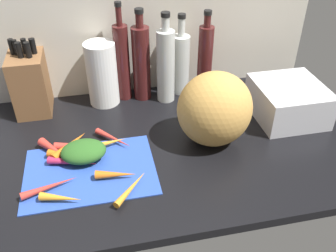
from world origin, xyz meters
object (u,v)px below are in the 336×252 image
carrot_6 (72,162)px  bottle_3 (181,63)px  carrot_2 (65,156)px  carrot_0 (49,187)px  bottle_2 (166,65)px  carrot_1 (131,188)px  carrot_7 (117,174)px  carrot_9 (61,198)px  knife_block (30,82)px  carrot_8 (70,145)px  bottle_0 (122,61)px  carrot_4 (105,144)px  dish_rack (288,101)px  bottle_4 (205,58)px  paper_towel_roll (103,74)px  bottle_1 (141,62)px  carrot_3 (56,151)px  cutting_board (90,171)px  carrot_5 (80,146)px  carrot_10 (113,138)px  winter_squash (215,109)px

carrot_6 → bottle_3: (43.74, 38.86, 10.80)cm
carrot_2 → bottle_3: bearing=37.8°
carrot_0 → bottle_2: bottle_2 is taller
carrot_1 → carrot_2: carrot_2 is taller
carrot_7 → carrot_9: (-16.19, -6.20, -0.10)cm
carrot_0 → carrot_7: carrot_7 is taller
knife_block → carrot_9: bearing=-78.6°
carrot_8 → bottle_0: bottle_0 is taller
carrot_4 → carrot_8: bearing=172.9°
carrot_8 → dish_rack: dish_rack is taller
carrot_1 → carrot_4: bearing=104.9°
bottle_4 → dish_rack: bottle_4 is taller
carrot_9 → paper_towel_roll: bearing=72.8°
bottle_1 → bottle_3: bottle_1 is taller
knife_block → carrot_6: bearing=-69.9°
carrot_0 → bottle_2: bearing=45.3°
carrot_7 → bottle_3: (30.66, 47.40, 10.68)cm
knife_block → carrot_8: bearing=-65.9°
knife_block → bottle_4: size_ratio=0.83×
carrot_3 → carrot_7: (18.26, -14.89, -0.15)cm
carrot_6 → bottle_4: size_ratio=0.46×
carrot_7 → carrot_6: bearing=146.9°
carrot_4 → dish_rack: bearing=5.1°
dish_rack → carrot_7: bearing=-161.7°
carrot_6 → bottle_0: (20.77, 39.00, 13.67)cm
carrot_7 → carrot_3: bearing=140.8°
carrot_4 → carrot_8: size_ratio=0.90×
cutting_board → bottle_1: (22.73, 40.98, 14.87)cm
carrot_5 → knife_block: (-16.16, 29.54, 9.38)cm
bottle_1 → carrot_10: bearing=-117.0°
carrot_0 → winter_squash: 55.70cm
cutting_board → carrot_7: (7.93, -5.26, 1.73)cm
carrot_6 → dish_rack: size_ratio=0.61×
carrot_10 → bottle_3: (30.19, 29.26, 10.94)cm
carrot_8 → carrot_10: (14.25, 1.30, -0.46)cm
carrot_4 → carrot_7: 15.61cm
paper_towel_roll → carrot_8: bearing=-115.4°
carrot_8 → carrot_9: size_ratio=1.31×
cutting_board → bottle_1: size_ratio=1.11×
bottle_0 → carrot_8: bearing=-125.0°
cutting_board → knife_block: bearing=114.9°
carrot_2 → bottle_4: bearing=31.9°
carrot_0 → knife_block: size_ratio=0.58×
bottle_1 → bottle_3: size_ratio=1.10×
carrot_2 → carrot_6: size_ratio=0.76×
cutting_board → paper_towel_roll: paper_towel_roll is taller
carrot_1 → winter_squash: size_ratio=0.60×
bottle_4 → dish_rack: bearing=-45.3°
carrot_9 → bottle_2: (39.77, 48.79, 12.90)cm
carrot_3 → carrot_10: 19.01cm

